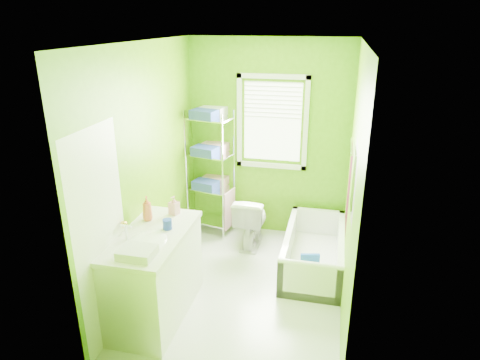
% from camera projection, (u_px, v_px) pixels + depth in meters
% --- Properties ---
extents(ground, '(2.90, 2.90, 0.00)m').
position_uv_depth(ground, '(244.00, 288.00, 4.73)').
color(ground, silver).
rests_on(ground, ground).
extents(room_envelope, '(2.14, 2.94, 2.62)m').
position_uv_depth(room_envelope, '(244.00, 155.00, 4.19)').
color(room_envelope, '#569507').
rests_on(room_envelope, ground).
extents(window, '(0.92, 0.05, 1.22)m').
position_uv_depth(window, '(272.00, 117.00, 5.45)').
color(window, white).
rests_on(window, ground).
extents(door, '(0.09, 0.80, 2.00)m').
position_uv_depth(door, '(102.00, 240.00, 3.69)').
color(door, white).
rests_on(door, ground).
extents(right_wall_decor, '(0.04, 1.48, 1.17)m').
position_uv_depth(right_wall_decor, '(351.00, 186.00, 4.03)').
color(right_wall_decor, '#3E0713').
rests_on(right_wall_decor, ground).
extents(bathtub, '(0.68, 1.45, 0.47)m').
position_uv_depth(bathtub, '(313.00, 256.00, 5.08)').
color(bathtub, white).
rests_on(bathtub, ground).
extents(toilet, '(0.39, 0.68, 0.69)m').
position_uv_depth(toilet, '(251.00, 220.00, 5.55)').
color(toilet, white).
rests_on(toilet, ground).
extents(vanity, '(0.61, 1.20, 1.15)m').
position_uv_depth(vanity, '(154.00, 273.00, 4.16)').
color(vanity, white).
rests_on(vanity, ground).
extents(wire_shelf_unit, '(0.64, 0.52, 1.73)m').
position_uv_depth(wire_shelf_unit, '(211.00, 159.00, 5.66)').
color(wire_shelf_unit, silver).
rests_on(wire_shelf_unit, ground).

